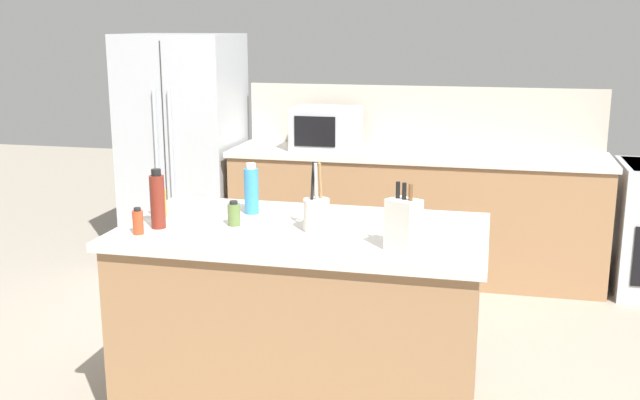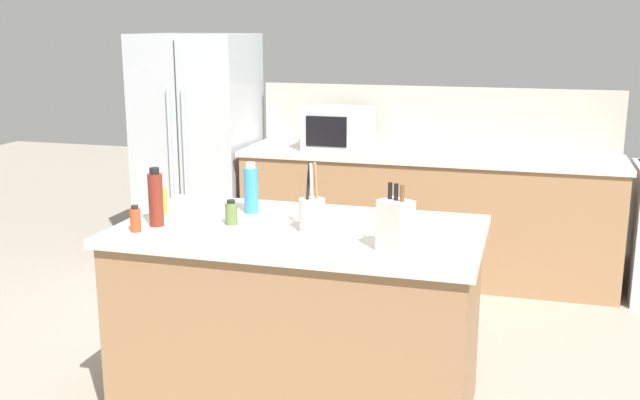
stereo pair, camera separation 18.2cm
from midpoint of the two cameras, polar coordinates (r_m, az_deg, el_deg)
name	(u,v)px [view 2 (the right image)]	position (r m, az deg, el deg)	size (l,w,h in m)	color
back_counter_run	(426,215)	(5.65, 9.01, -1.14)	(2.77, 0.66, 0.94)	#936B47
wall_backsplash	(435,117)	(5.83, 9.65, 6.27)	(2.73, 0.03, 0.46)	#B2A899
kitchen_island	(300,321)	(3.65, -0.07, -9.18)	(1.70, 0.94, 0.94)	#936B47
refrigerator	(199,147)	(6.10, -8.38, 4.01)	(0.86, 0.75, 1.79)	#ADB2B7
microwave	(339,128)	(5.65, 2.36, 5.48)	(0.49, 0.39, 0.32)	#ADB2B7
knife_block	(395,225)	(3.12, 7.43, -1.94)	(0.16, 0.15, 0.29)	beige
utensil_crock	(312,213)	(3.41, 0.92, -1.04)	(0.12, 0.12, 0.32)	beige
dish_soap_bottle	(251,189)	(3.74, -3.89, 0.82)	(0.07, 0.07, 0.26)	#3384BC
spice_jar_oregano	(231,213)	(3.55, -5.31, -0.99)	(0.06, 0.06, 0.12)	#567038
spice_jar_paprika	(135,219)	(3.49, -12.44, -1.46)	(0.05, 0.05, 0.12)	#B73D1E
vinegar_bottle	(156,199)	(3.55, -10.98, 0.10)	(0.07, 0.07, 0.28)	maroon
honey_jar	(160,201)	(3.77, -10.75, -0.06)	(0.07, 0.07, 0.15)	gold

